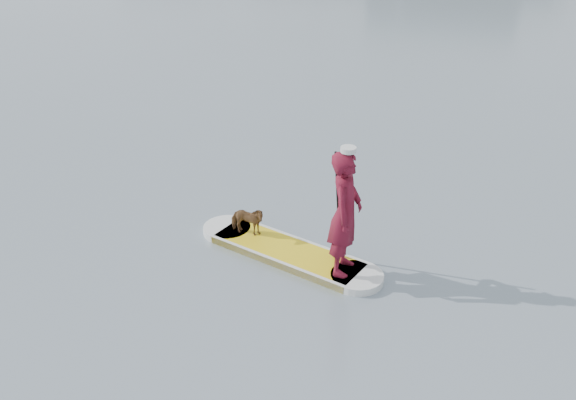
% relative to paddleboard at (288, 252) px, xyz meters
% --- Properties ---
extents(ground, '(140.00, 140.00, 0.00)m').
position_rel_paddleboard_xyz_m(ground, '(1.63, 2.04, -0.06)').
color(ground, slate).
rests_on(ground, ground).
extents(paddleboard, '(3.26, 1.27, 0.12)m').
position_rel_paddleboard_xyz_m(paddleboard, '(0.00, 0.00, 0.00)').
color(paddleboard, yellow).
rests_on(paddleboard, ground).
extents(paddler, '(0.53, 0.75, 1.93)m').
position_rel_paddleboard_xyz_m(paddler, '(0.98, -0.19, 1.02)').
color(paddler, maroon).
rests_on(paddler, paddleboard).
extents(white_cap, '(0.22, 0.22, 0.07)m').
position_rel_paddleboard_xyz_m(white_cap, '(0.98, -0.19, 2.02)').
color(white_cap, silver).
rests_on(white_cap, paddler).
extents(dog, '(0.63, 0.33, 0.51)m').
position_rel_paddleboard_xyz_m(dog, '(-0.80, 0.15, 0.32)').
color(dog, brown).
rests_on(dog, paddleboard).
extents(paddle, '(0.10, 0.30, 2.00)m').
position_rel_paddleboard_xyz_m(paddle, '(0.77, 0.10, 0.74)').
color(paddle, black).
rests_on(paddle, ground).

